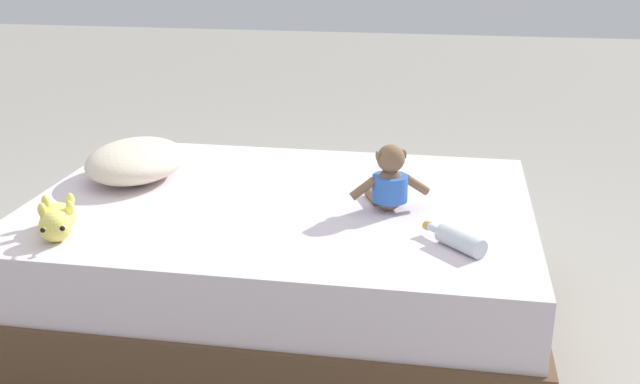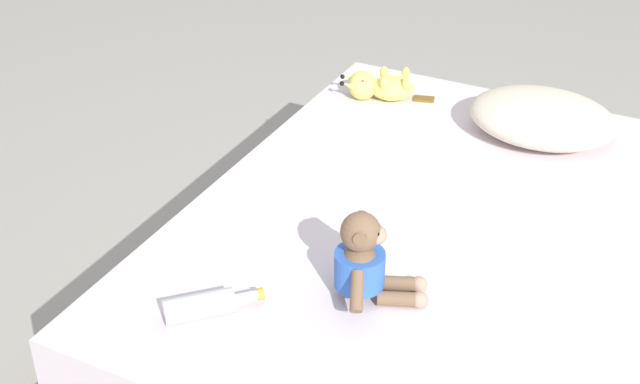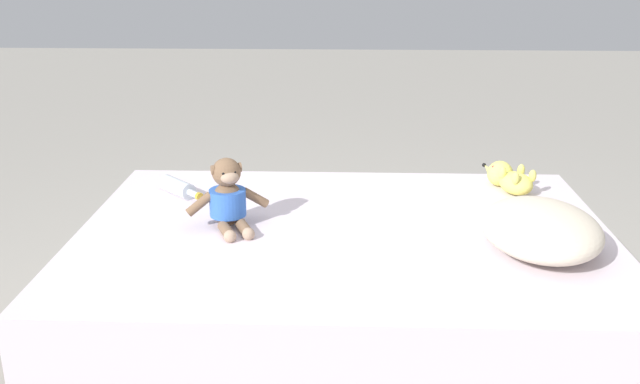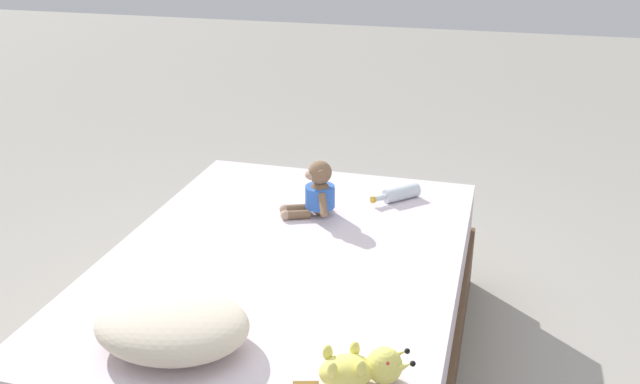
# 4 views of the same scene
# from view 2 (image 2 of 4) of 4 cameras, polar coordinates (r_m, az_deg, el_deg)

# --- Properties ---
(ground_plane) EXTENTS (16.00, 16.00, 0.00)m
(ground_plane) POSITION_cam_2_polar(r_m,az_deg,el_deg) (2.79, 6.30, -10.59)
(ground_plane) COLOR #9E998E
(bed) EXTENTS (1.31, 1.82, 0.52)m
(bed) POSITION_cam_2_polar(r_m,az_deg,el_deg) (2.63, 6.62, -6.50)
(bed) COLOR brown
(bed) RESTS_ON ground_plane
(pillow) EXTENTS (0.46, 0.36, 0.14)m
(pillow) POSITION_cam_2_polar(r_m,az_deg,el_deg) (2.92, 13.93, 4.62)
(pillow) COLOR beige
(pillow) RESTS_ON bed
(plush_monkey) EXTENTS (0.25, 0.28, 0.24)m
(plush_monkey) POSITION_cam_2_polar(r_m,az_deg,el_deg) (2.13, 2.83, -4.54)
(plush_monkey) COLOR brown
(plush_monkey) RESTS_ON bed
(plush_yellow_creature) EXTENTS (0.32, 0.19, 0.10)m
(plush_yellow_creature) POSITION_cam_2_polar(r_m,az_deg,el_deg) (3.10, 3.82, 6.72)
(plush_yellow_creature) COLOR #EAE066
(plush_yellow_creature) RESTS_ON bed
(glass_bottle) EXTENTS (0.20, 0.20, 0.06)m
(glass_bottle) POSITION_cam_2_polar(r_m,az_deg,el_deg) (2.13, -7.46, -7.16)
(glass_bottle) COLOR silver
(glass_bottle) RESTS_ON bed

